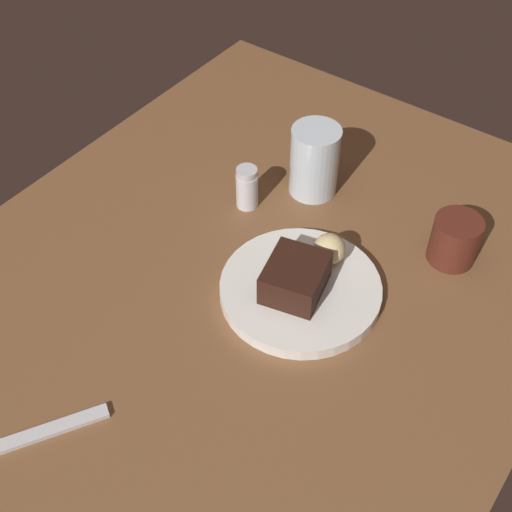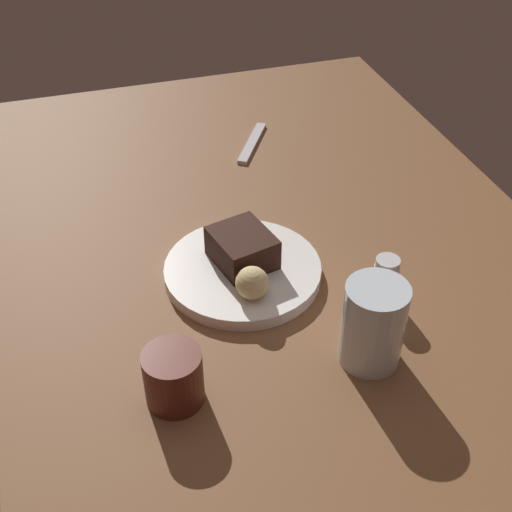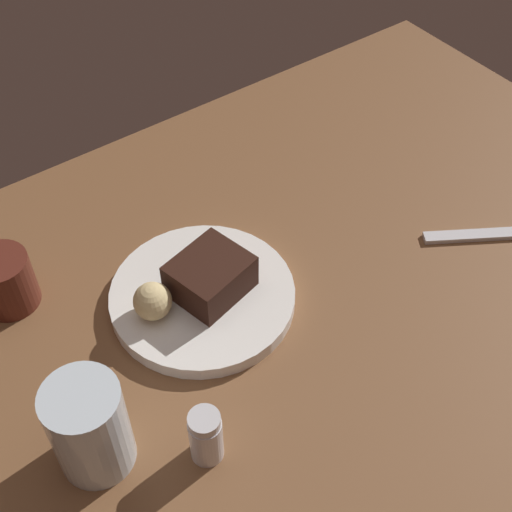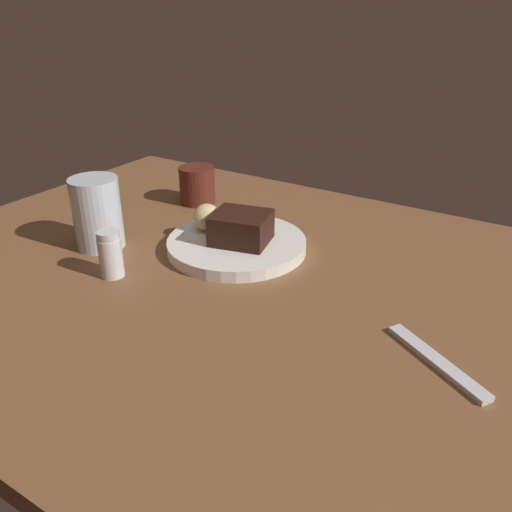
{
  "view_description": "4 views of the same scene",
  "coord_description": "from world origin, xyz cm",
  "px_view_note": "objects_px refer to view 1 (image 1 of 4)",
  "views": [
    {
      "loc": [
        47.01,
        40.2,
        79.3
      ],
      "look_at": [
        -7.19,
        0.63,
        8.09
      ],
      "focal_mm": 49.07,
      "sensor_mm": 36.0,
      "label": 1
    },
    {
      "loc": [
        -80.97,
        27.63,
        68.02
      ],
      "look_at": [
        -7.85,
        4.95,
        5.5
      ],
      "focal_mm": 47.32,
      "sensor_mm": 36.0,
      "label": 2
    },
    {
      "loc": [
        -35.39,
        -40.83,
        71.62
      ],
      "look_at": [
        -1.66,
        5.79,
        8.17
      ],
      "focal_mm": 49.15,
      "sensor_mm": 36.0,
      "label": 3
    },
    {
      "loc": [
        36.09,
        -57.3,
        41.05
      ],
      "look_at": [
        -2.04,
        2.65,
        5.57
      ],
      "focal_mm": 36.88,
      "sensor_mm": 36.0,
      "label": 4
    }
  ],
  "objects_px": {
    "bread_roll": "(329,249)",
    "chocolate_cake_slice": "(295,278)",
    "coffee_cup": "(455,240)",
    "dessert_plate": "(300,290)",
    "water_glass": "(315,161)",
    "salt_shaker": "(247,188)",
    "dessert_spoon": "(47,431)"
  },
  "relations": [
    {
      "from": "bread_roll",
      "to": "coffee_cup",
      "type": "bearing_deg",
      "value": 133.27
    },
    {
      "from": "water_glass",
      "to": "coffee_cup",
      "type": "distance_m",
      "value": 0.25
    },
    {
      "from": "dessert_plate",
      "to": "chocolate_cake_slice",
      "type": "relative_size",
      "value": 2.57
    },
    {
      "from": "dessert_plate",
      "to": "chocolate_cake_slice",
      "type": "xyz_separation_m",
      "value": [
        0.01,
        -0.0,
        0.03
      ]
    },
    {
      "from": "dessert_plate",
      "to": "coffee_cup",
      "type": "relative_size",
      "value": 3.1
    },
    {
      "from": "dessert_plate",
      "to": "coffee_cup",
      "type": "xyz_separation_m",
      "value": [
        -0.19,
        0.14,
        0.03
      ]
    },
    {
      "from": "bread_roll",
      "to": "dessert_plate",
      "type": "bearing_deg",
      "value": -4.7
    },
    {
      "from": "dessert_plate",
      "to": "chocolate_cake_slice",
      "type": "distance_m",
      "value": 0.04
    },
    {
      "from": "coffee_cup",
      "to": "dessert_spoon",
      "type": "xyz_separation_m",
      "value": [
        0.56,
        -0.27,
        -0.03
      ]
    },
    {
      "from": "coffee_cup",
      "to": "salt_shaker",
      "type": "bearing_deg",
      "value": -74.87
    },
    {
      "from": "salt_shaker",
      "to": "dessert_plate",
      "type": "bearing_deg",
      "value": 58.39
    },
    {
      "from": "salt_shaker",
      "to": "bread_roll",
      "type": "bearing_deg",
      "value": 76.6
    },
    {
      "from": "coffee_cup",
      "to": "chocolate_cake_slice",
      "type": "bearing_deg",
      "value": -35.3
    },
    {
      "from": "salt_shaker",
      "to": "coffee_cup",
      "type": "relative_size",
      "value": 0.98
    },
    {
      "from": "salt_shaker",
      "to": "coffee_cup",
      "type": "xyz_separation_m",
      "value": [
        -0.09,
        0.32,
        0.0
      ]
    },
    {
      "from": "water_glass",
      "to": "dessert_plate",
      "type": "bearing_deg",
      "value": 28.59
    },
    {
      "from": "bread_roll",
      "to": "water_glass",
      "type": "xyz_separation_m",
      "value": [
        -0.14,
        -0.11,
        0.02
      ]
    },
    {
      "from": "chocolate_cake_slice",
      "to": "water_glass",
      "type": "relative_size",
      "value": 0.76
    },
    {
      "from": "chocolate_cake_slice",
      "to": "coffee_cup",
      "type": "relative_size",
      "value": 1.21
    },
    {
      "from": "chocolate_cake_slice",
      "to": "dessert_spoon",
      "type": "xyz_separation_m",
      "value": [
        0.35,
        -0.12,
        -0.04
      ]
    },
    {
      "from": "dessert_plate",
      "to": "salt_shaker",
      "type": "height_order",
      "value": "salt_shaker"
    },
    {
      "from": "salt_shaker",
      "to": "water_glass",
      "type": "bearing_deg",
      "value": 145.58
    },
    {
      "from": "bread_roll",
      "to": "dessert_spoon",
      "type": "distance_m",
      "value": 0.45
    },
    {
      "from": "dessert_plate",
      "to": "bread_roll",
      "type": "height_order",
      "value": "bread_roll"
    },
    {
      "from": "chocolate_cake_slice",
      "to": "salt_shaker",
      "type": "distance_m",
      "value": 0.21
    },
    {
      "from": "bread_roll",
      "to": "coffee_cup",
      "type": "distance_m",
      "value": 0.19
    },
    {
      "from": "salt_shaker",
      "to": "dessert_spoon",
      "type": "xyz_separation_m",
      "value": [
        0.47,
        0.05,
        -0.03
      ]
    },
    {
      "from": "bread_roll",
      "to": "chocolate_cake_slice",
      "type": "bearing_deg",
      "value": -6.28
    },
    {
      "from": "water_glass",
      "to": "dessert_spoon",
      "type": "relative_size",
      "value": 0.79
    },
    {
      "from": "chocolate_cake_slice",
      "to": "water_glass",
      "type": "bearing_deg",
      "value": -153.37
    },
    {
      "from": "water_glass",
      "to": "dessert_spoon",
      "type": "distance_m",
      "value": 0.57
    },
    {
      "from": "salt_shaker",
      "to": "dessert_spoon",
      "type": "height_order",
      "value": "salt_shaker"
    }
  ]
}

